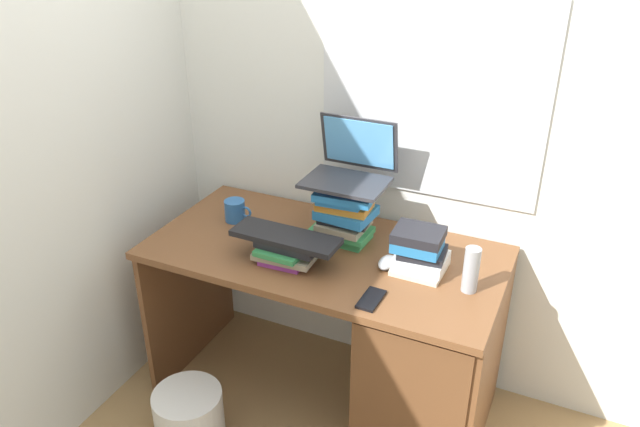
{
  "coord_description": "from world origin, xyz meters",
  "views": [
    {
      "loc": [
        0.88,
        -1.94,
        2.02
      ],
      "look_at": [
        -0.0,
        -0.04,
        0.94
      ],
      "focal_mm": 34.97,
      "sensor_mm": 36.0,
      "label": 1
    }
  ],
  "objects_px": {
    "desk": "(403,347)",
    "water_bottle": "(471,270)",
    "book_stack_tall": "(345,213)",
    "cell_phone": "(371,299)",
    "book_stack_keyboard_riser": "(287,250)",
    "laptop": "(351,166)",
    "book_stack_side": "(420,251)",
    "computer_mouse": "(387,262)",
    "wastebasket": "(190,419)",
    "mug": "(235,211)",
    "keyboard": "(286,237)"
  },
  "relations": [
    {
      "from": "mug",
      "to": "laptop",
      "type": "bearing_deg",
      "value": 10.33
    },
    {
      "from": "laptop",
      "to": "computer_mouse",
      "type": "height_order",
      "value": "laptop"
    },
    {
      "from": "book_stack_tall",
      "to": "book_stack_side",
      "type": "relative_size",
      "value": 1.28
    },
    {
      "from": "mug",
      "to": "cell_phone",
      "type": "relative_size",
      "value": 0.92
    },
    {
      "from": "computer_mouse",
      "to": "mug",
      "type": "bearing_deg",
      "value": 173.46
    },
    {
      "from": "computer_mouse",
      "to": "cell_phone",
      "type": "bearing_deg",
      "value": -83.93
    },
    {
      "from": "computer_mouse",
      "to": "water_bottle",
      "type": "relative_size",
      "value": 0.61
    },
    {
      "from": "book_stack_tall",
      "to": "laptop",
      "type": "xyz_separation_m",
      "value": [
        0.0,
        0.06,
        0.18
      ]
    },
    {
      "from": "laptop",
      "to": "mug",
      "type": "relative_size",
      "value": 2.56
    },
    {
      "from": "computer_mouse",
      "to": "cell_phone",
      "type": "distance_m",
      "value": 0.23
    },
    {
      "from": "book_stack_keyboard_riser",
      "to": "cell_phone",
      "type": "xyz_separation_m",
      "value": [
        0.39,
        -0.11,
        -0.04
      ]
    },
    {
      "from": "desk",
      "to": "book_stack_side",
      "type": "distance_m",
      "value": 0.43
    },
    {
      "from": "book_stack_side",
      "to": "mug",
      "type": "bearing_deg",
      "value": 176.52
    },
    {
      "from": "laptop",
      "to": "computer_mouse",
      "type": "relative_size",
      "value": 3.08
    },
    {
      "from": "book_stack_keyboard_riser",
      "to": "book_stack_side",
      "type": "distance_m",
      "value": 0.5
    },
    {
      "from": "keyboard",
      "to": "wastebasket",
      "type": "relative_size",
      "value": 1.51
    },
    {
      "from": "laptop",
      "to": "water_bottle",
      "type": "relative_size",
      "value": 1.87
    },
    {
      "from": "computer_mouse",
      "to": "wastebasket",
      "type": "relative_size",
      "value": 0.37
    },
    {
      "from": "book_stack_tall",
      "to": "laptop",
      "type": "relative_size",
      "value": 0.8
    },
    {
      "from": "wastebasket",
      "to": "book_stack_side",
      "type": "bearing_deg",
      "value": 33.44
    },
    {
      "from": "laptop",
      "to": "computer_mouse",
      "type": "distance_m",
      "value": 0.41
    },
    {
      "from": "book_stack_side",
      "to": "computer_mouse",
      "type": "xyz_separation_m",
      "value": [
        -0.11,
        -0.03,
        -0.06
      ]
    },
    {
      "from": "desk",
      "to": "book_stack_side",
      "type": "bearing_deg",
      "value": 62.4
    },
    {
      "from": "desk",
      "to": "water_bottle",
      "type": "height_order",
      "value": "water_bottle"
    },
    {
      "from": "book_stack_side",
      "to": "book_stack_tall",
      "type": "bearing_deg",
      "value": 165.97
    },
    {
      "from": "book_stack_tall",
      "to": "cell_phone",
      "type": "xyz_separation_m",
      "value": [
        0.25,
        -0.35,
        -0.12
      ]
    },
    {
      "from": "desk",
      "to": "keyboard",
      "type": "relative_size",
      "value": 3.34
    },
    {
      "from": "book_stack_keyboard_riser",
      "to": "laptop",
      "type": "height_order",
      "value": "laptop"
    },
    {
      "from": "computer_mouse",
      "to": "book_stack_keyboard_riser",
      "type": "bearing_deg",
      "value": -161.46
    },
    {
      "from": "book_stack_keyboard_riser",
      "to": "water_bottle",
      "type": "xyz_separation_m",
      "value": [
        0.68,
        0.09,
        0.04
      ]
    },
    {
      "from": "book_stack_side",
      "to": "cell_phone",
      "type": "height_order",
      "value": "book_stack_side"
    },
    {
      "from": "keyboard",
      "to": "wastebasket",
      "type": "xyz_separation_m",
      "value": [
        -0.28,
        -0.34,
        -0.73
      ]
    },
    {
      "from": "water_bottle",
      "to": "cell_phone",
      "type": "height_order",
      "value": "water_bottle"
    },
    {
      "from": "keyboard",
      "to": "water_bottle",
      "type": "distance_m",
      "value": 0.69
    },
    {
      "from": "wastebasket",
      "to": "desk",
      "type": "bearing_deg",
      "value": 31.81
    },
    {
      "from": "mug",
      "to": "wastebasket",
      "type": "height_order",
      "value": "mug"
    },
    {
      "from": "desk",
      "to": "wastebasket",
      "type": "distance_m",
      "value": 0.91
    },
    {
      "from": "desk",
      "to": "water_bottle",
      "type": "distance_m",
      "value": 0.49
    },
    {
      "from": "computer_mouse",
      "to": "wastebasket",
      "type": "xyz_separation_m",
      "value": [
        -0.64,
        -0.47,
        -0.65
      ]
    },
    {
      "from": "book_stack_tall",
      "to": "laptop",
      "type": "height_order",
      "value": "laptop"
    },
    {
      "from": "desk",
      "to": "cell_phone",
      "type": "height_order",
      "value": "cell_phone"
    },
    {
      "from": "computer_mouse",
      "to": "cell_phone",
      "type": "height_order",
      "value": "computer_mouse"
    },
    {
      "from": "laptop",
      "to": "mug",
      "type": "xyz_separation_m",
      "value": [
        -0.49,
        -0.09,
        -0.26
      ]
    },
    {
      "from": "water_bottle",
      "to": "wastebasket",
      "type": "bearing_deg",
      "value": -155.36
    },
    {
      "from": "book_stack_tall",
      "to": "water_bottle",
      "type": "distance_m",
      "value": 0.56
    },
    {
      "from": "book_stack_tall",
      "to": "wastebasket",
      "type": "relative_size",
      "value": 0.93
    },
    {
      "from": "mug",
      "to": "desk",
      "type": "bearing_deg",
      "value": -6.72
    },
    {
      "from": "desk",
      "to": "book_stack_keyboard_riser",
      "type": "bearing_deg",
      "value": -166.56
    },
    {
      "from": "book_stack_keyboard_riser",
      "to": "water_bottle",
      "type": "relative_size",
      "value": 1.47
    },
    {
      "from": "laptop",
      "to": "computer_mouse",
      "type": "xyz_separation_m",
      "value": [
        0.22,
        -0.17,
        -0.29
      ]
    }
  ]
}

